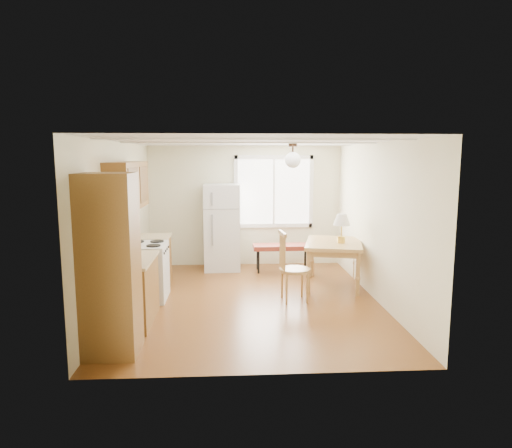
{
  "coord_description": "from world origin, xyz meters",
  "views": [
    {
      "loc": [
        -0.34,
        -7.01,
        2.28
      ],
      "look_at": [
        0.11,
        0.58,
        1.15
      ],
      "focal_mm": 32.0,
      "sensor_mm": 36.0,
      "label": 1
    }
  ],
  "objects": [
    {
      "name": "kettle",
      "position": [
        -1.72,
        -0.95,
        1.0
      ],
      "size": [
        0.12,
        0.12,
        0.24
      ],
      "color": "red",
      "rests_on": "kitchen_run"
    },
    {
      "name": "pendant_light",
      "position": [
        0.7,
        0.4,
        2.24
      ],
      "size": [
        0.26,
        0.26,
        0.4
      ],
      "color": "black",
      "rests_on": "room_shell"
    },
    {
      "name": "refrigerator",
      "position": [
        -0.49,
        2.12,
        0.86
      ],
      "size": [
        0.73,
        0.75,
        1.73
      ],
      "rotation": [
        0.0,
        0.0,
        0.02
      ],
      "color": "silver",
      "rests_on": "ground"
    },
    {
      "name": "window_unit",
      "position": [
        0.6,
        2.47,
        1.55
      ],
      "size": [
        1.64,
        0.05,
        1.51
      ],
      "color": "white",
      "rests_on": "room_shell"
    },
    {
      "name": "coffee_maker",
      "position": [
        -1.72,
        -1.09,
        1.02
      ],
      "size": [
        0.21,
        0.25,
        0.33
      ],
      "rotation": [
        0.0,
        0.0,
        -0.25
      ],
      "color": "black",
      "rests_on": "kitchen_run"
    },
    {
      "name": "room_shell",
      "position": [
        0.0,
        0.0,
        1.25
      ],
      "size": [
        4.6,
        5.6,
        2.62
      ],
      "color": "#512A10",
      "rests_on": "ground"
    },
    {
      "name": "bench",
      "position": [
        0.72,
        1.86,
        0.48
      ],
      "size": [
        1.17,
        0.44,
        0.54
      ],
      "rotation": [
        0.0,
        0.0,
        0.01
      ],
      "color": "maroon",
      "rests_on": "ground"
    },
    {
      "name": "chair",
      "position": [
        0.59,
        -0.05,
        0.64
      ],
      "size": [
        0.5,
        0.49,
        1.11
      ],
      "rotation": [
        0.0,
        0.0,
        0.1
      ],
      "color": "olive",
      "rests_on": "ground"
    },
    {
      "name": "kitchen_run",
      "position": [
        -1.72,
        -0.63,
        0.84
      ],
      "size": [
        0.65,
        3.4,
        2.2
      ],
      "color": "brown",
      "rests_on": "ground"
    },
    {
      "name": "table_lamp",
      "position": [
        1.61,
        0.68,
        1.16
      ],
      "size": [
        0.29,
        0.29,
        0.51
      ],
      "rotation": [
        0.0,
        0.0,
        -0.1
      ],
      "color": "gold",
      "rests_on": "dining_table"
    },
    {
      "name": "dining_table",
      "position": [
        1.5,
        0.78,
        0.69
      ],
      "size": [
        1.22,
        1.45,
        0.79
      ],
      "rotation": [
        0.0,
        0.0,
        -0.24
      ],
      "color": "olive",
      "rests_on": "ground"
    }
  ]
}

